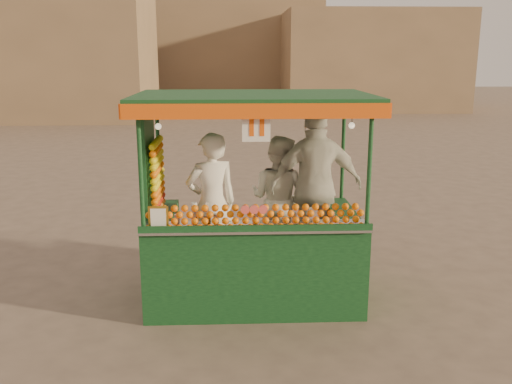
{
  "coord_description": "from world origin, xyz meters",
  "views": [
    {
      "loc": [
        -0.29,
        -6.19,
        2.79
      ],
      "look_at": [
        -0.03,
        0.0,
        1.28
      ],
      "focal_mm": 39.47,
      "sensor_mm": 36.0,
      "label": 1
    }
  ],
  "objects_px": {
    "juice_cart": "(248,237)",
    "vendor_right": "(316,187)",
    "vendor_middle": "(278,199)",
    "vendor_left": "(212,204)"
  },
  "relations": [
    {
      "from": "juice_cart",
      "to": "vendor_right",
      "type": "xyz_separation_m",
      "value": [
        0.83,
        0.43,
        0.48
      ]
    },
    {
      "from": "vendor_left",
      "to": "vendor_middle",
      "type": "height_order",
      "value": "vendor_left"
    },
    {
      "from": "juice_cart",
      "to": "vendor_middle",
      "type": "distance_m",
      "value": 0.79
    },
    {
      "from": "vendor_left",
      "to": "vendor_middle",
      "type": "relative_size",
      "value": 1.06
    },
    {
      "from": "juice_cart",
      "to": "vendor_right",
      "type": "bearing_deg",
      "value": 27.42
    },
    {
      "from": "vendor_right",
      "to": "vendor_middle",
      "type": "bearing_deg",
      "value": -32.55
    },
    {
      "from": "juice_cart",
      "to": "vendor_left",
      "type": "xyz_separation_m",
      "value": [
        -0.42,
        0.24,
        0.33
      ]
    },
    {
      "from": "juice_cart",
      "to": "vendor_right",
      "type": "height_order",
      "value": "juice_cart"
    },
    {
      "from": "vendor_left",
      "to": "vendor_middle",
      "type": "bearing_deg",
      "value": -173.54
    },
    {
      "from": "vendor_middle",
      "to": "juice_cart",
      "type": "bearing_deg",
      "value": 89.05
    }
  ]
}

